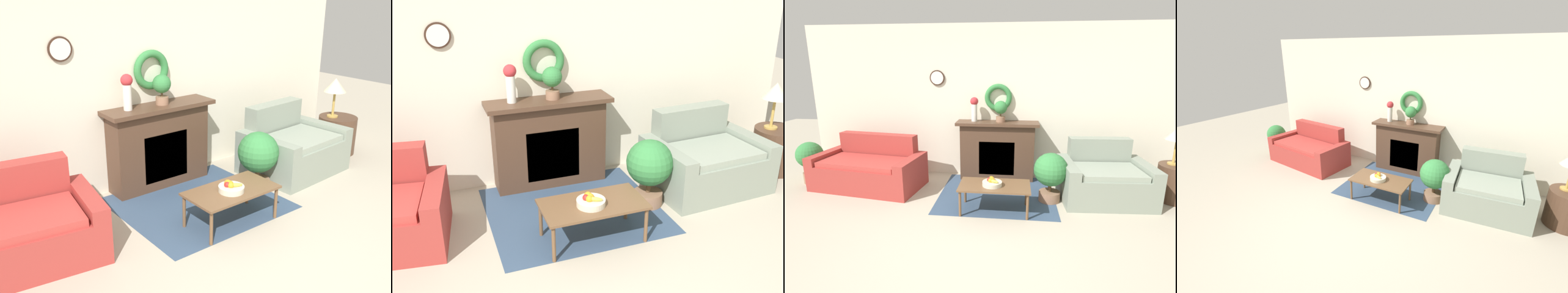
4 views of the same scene
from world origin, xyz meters
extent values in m
plane|color=#ADA38E|center=(0.00, 0.00, 0.00)|extent=(16.00, 16.00, 0.00)
cube|color=#334760|center=(0.14, 1.75, 0.00)|extent=(1.80, 1.63, 0.01)
cube|color=beige|center=(0.00, 2.69, 1.35)|extent=(6.80, 0.06, 2.70)
cylinder|color=#382319|center=(-1.00, 2.65, 1.79)|extent=(0.27, 0.02, 0.27)
cylinder|color=white|center=(-1.00, 2.63, 1.79)|extent=(0.23, 0.01, 0.23)
torus|color=#337A3D|center=(0.10, 2.61, 1.45)|extent=(0.48, 0.09, 0.48)
cube|color=#4C3323|center=(0.10, 2.49, 0.50)|extent=(1.29, 0.34, 1.00)
cube|color=black|center=(0.10, 2.33, 0.42)|extent=(0.62, 0.02, 0.60)
cube|color=orange|center=(0.10, 2.33, 0.34)|extent=(0.50, 0.01, 0.33)
cube|color=#4C3323|center=(0.10, 2.46, 1.02)|extent=(1.43, 0.41, 0.05)
cube|color=#9E332D|center=(-2.03, 1.73, 0.21)|extent=(1.50, 0.89, 0.42)
cube|color=#9E332D|center=(-1.23, 1.72, 0.28)|extent=(0.29, 0.92, 0.56)
cube|color=#AD3832|center=(-2.03, 1.73, 0.46)|extent=(1.44, 0.83, 0.08)
cube|color=gray|center=(1.78, 1.64, 0.22)|extent=(0.99, 0.81, 0.45)
cube|color=gray|center=(1.75, 2.12, 0.44)|extent=(0.96, 0.27, 0.89)
cube|color=gray|center=(1.22, 1.71, 0.29)|extent=(0.23, 0.97, 0.59)
cube|color=gray|center=(2.34, 1.78, 0.29)|extent=(0.23, 0.97, 0.59)
cube|color=gray|center=(1.78, 1.64, 0.49)|extent=(0.95, 0.74, 0.08)
cube|color=brown|center=(0.14, 1.18, 0.38)|extent=(0.99, 0.53, 0.03)
cylinder|color=brown|center=(-0.31, 0.96, 0.18)|extent=(0.04, 0.04, 0.37)
cylinder|color=brown|center=(0.60, 0.96, 0.18)|extent=(0.04, 0.04, 0.37)
cylinder|color=brown|center=(-0.31, 1.40, 0.18)|extent=(0.04, 0.04, 0.37)
cylinder|color=brown|center=(0.60, 1.40, 0.18)|extent=(0.04, 0.04, 0.37)
cylinder|color=beige|center=(0.11, 1.14, 0.42)|extent=(0.27, 0.27, 0.06)
sphere|color=#B2231E|center=(0.07, 1.16, 0.47)|extent=(0.07, 0.07, 0.07)
sphere|color=orange|center=(0.10, 1.19, 0.47)|extent=(0.08, 0.08, 0.08)
sphere|color=orange|center=(0.12, 1.16, 0.47)|extent=(0.06, 0.06, 0.06)
sphere|color=orange|center=(0.09, 1.13, 0.47)|extent=(0.07, 0.07, 0.07)
ellipsoid|color=yellow|center=(0.13, 1.11, 0.47)|extent=(0.17, 0.12, 0.04)
cylinder|color=#4C3323|center=(2.86, 1.84, 0.28)|extent=(0.56, 0.56, 0.55)
cylinder|color=#B28E42|center=(2.79, 1.90, 0.56)|extent=(0.16, 0.16, 0.02)
cylinder|color=#B28E42|center=(2.79, 1.90, 0.76)|extent=(0.04, 0.04, 0.36)
cone|color=beige|center=(2.79, 1.90, 1.03)|extent=(0.32, 0.32, 0.20)
cylinder|color=silver|center=(-0.31, 2.49, 1.20)|extent=(0.10, 0.10, 0.30)
sphere|color=#B72D33|center=(-0.31, 2.49, 1.40)|extent=(0.14, 0.14, 0.14)
cylinder|color=#8E664C|center=(0.15, 2.47, 1.09)|extent=(0.16, 0.16, 0.10)
cylinder|color=#4C3823|center=(0.15, 2.47, 1.17)|extent=(0.02, 0.02, 0.06)
sphere|color=#337A3D|center=(0.15, 2.47, 1.30)|extent=(0.22, 0.22, 0.22)
cylinder|color=#8E664C|center=(0.95, 1.60, 0.08)|extent=(0.32, 0.32, 0.15)
cylinder|color=#4C3823|center=(0.95, 1.60, 0.22)|extent=(0.05, 0.05, 0.14)
sphere|color=#337A3D|center=(0.95, 1.60, 0.50)|extent=(0.50, 0.50, 0.50)
camera|label=1|loc=(-2.81, -2.06, 2.46)|focal=42.00mm
camera|label=2|loc=(-1.21, -2.32, 2.52)|focal=42.00mm
camera|label=3|loc=(0.39, -2.78, 2.00)|focal=28.00mm
camera|label=4|loc=(1.91, -2.37, 2.46)|focal=24.00mm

